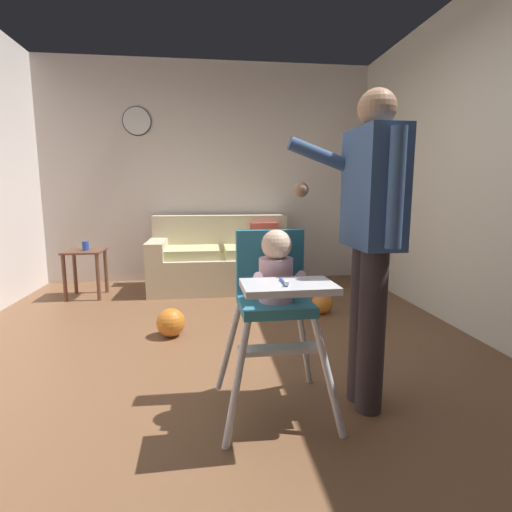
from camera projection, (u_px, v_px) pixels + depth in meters
name	position (u px, v px, depth m)	size (l,w,h in m)	color
ground	(217.00, 383.00, 2.51)	(5.72, 7.29, 0.10)	brown
wall_far	(209.00, 174.00, 5.09)	(4.92, 0.06, 2.76)	silver
wall_right	(506.00, 160.00, 2.83)	(0.06, 6.29, 2.76)	silver
couch	(222.00, 260.00, 4.77)	(1.69, 0.86, 0.86)	beige
high_chair	(275.00, 286.00, 2.00)	(0.62, 0.74, 0.97)	silver
adult_standing	(370.00, 235.00, 2.02)	(0.51, 0.49, 1.65)	#352B2E
toy_ball	(171.00, 322.00, 3.17)	(0.23, 0.23, 0.23)	orange
toy_ball_second	(322.00, 303.00, 3.77)	(0.20, 0.20, 0.20)	orange
side_table	(85.00, 263.00, 4.33)	(0.40, 0.40, 0.52)	brown
sippy_cup	(86.00, 246.00, 4.30)	(0.07, 0.07, 0.10)	#284CB7
wall_clock	(137.00, 121.00, 4.85)	(0.35, 0.04, 0.35)	white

